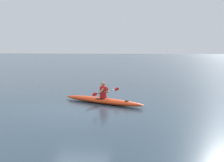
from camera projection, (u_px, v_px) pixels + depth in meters
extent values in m
plane|color=#283D4C|center=(80.00, 111.00, 13.07)|extent=(160.00, 160.00, 0.00)
ellipsoid|color=red|center=(103.00, 101.00, 14.72)|extent=(4.33, 2.64, 0.28)
torus|color=black|center=(102.00, 98.00, 14.74)|extent=(0.78, 0.78, 0.04)
cylinder|color=black|center=(127.00, 101.00, 13.97)|extent=(0.18, 0.18, 0.02)
cylinder|color=red|center=(103.00, 92.00, 14.65)|extent=(0.33, 0.33, 0.56)
sphere|color=#936B4C|center=(103.00, 84.00, 14.60)|extent=(0.21, 0.21, 0.21)
cylinder|color=black|center=(106.00, 92.00, 14.54)|extent=(0.90, 1.71, 0.03)
ellipsoid|color=red|center=(117.00, 89.00, 15.33)|extent=(0.22, 0.37, 0.17)
ellipsoid|color=red|center=(95.00, 94.00, 13.74)|extent=(0.22, 0.37, 0.17)
cylinder|color=#936B4C|center=(107.00, 90.00, 14.82)|extent=(0.14, 0.32, 0.34)
cylinder|color=#936B4C|center=(101.00, 91.00, 14.38)|extent=(0.28, 0.23, 0.34)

